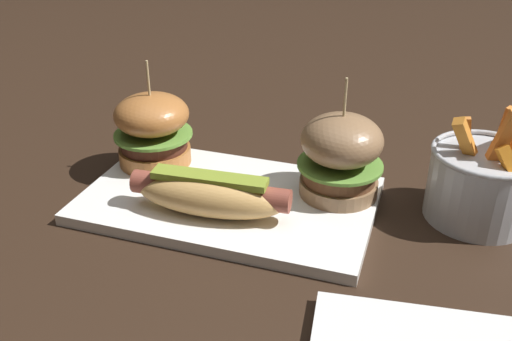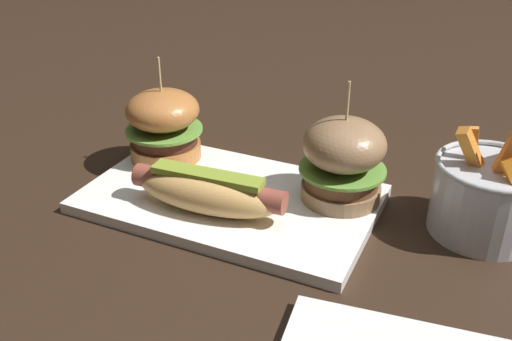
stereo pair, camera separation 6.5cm
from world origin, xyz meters
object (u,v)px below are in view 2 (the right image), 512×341
Objects in this scene: platter_main at (230,199)px; slider_left at (164,124)px; hot_dog at (208,191)px; slider_right at (343,159)px; fries_bucket at (488,195)px.

slider_left is (-0.12, 0.05, 0.06)m from platter_main.
slider_right reaches higher than hot_dog.
platter_main is at bearing -158.98° from slider_right.
slider_right reaches higher than slider_left.
platter_main is 2.37× the size of slider_right.
hot_dog is 1.27× the size of slider_right.
slider_left is at bearing 157.39° from platter_main.
platter_main is 0.15m from slider_left.
slider_left reaches higher than hot_dog.
platter_main is at bearing 82.54° from hot_dog.
hot_dog is at bearing -158.98° from fries_bucket.
hot_dog is 1.34× the size of fries_bucket.
hot_dog reaches higher than platter_main.
slider_right is (0.25, -0.00, 0.00)m from slider_left.
slider_left is 0.41m from fries_bucket.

